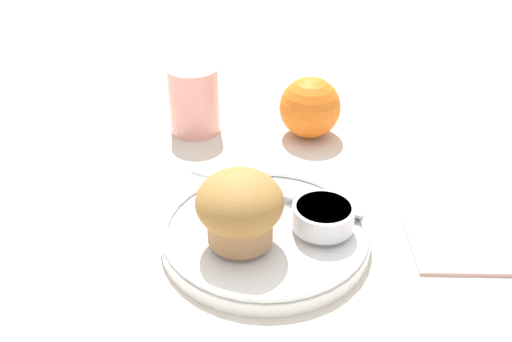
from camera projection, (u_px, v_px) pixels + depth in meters
The scene contains 9 objects.
ground_plane at pixel (274, 241), 0.56m from camera, with size 3.00×3.00×0.00m, color beige.
plate at pixel (265, 236), 0.55m from camera, with size 0.20×0.20×0.02m.
muffin at pixel (240, 208), 0.51m from camera, with size 0.08×0.08×0.07m.
cream_ramekin at pixel (323, 214), 0.54m from camera, with size 0.06×0.06×0.02m.
berry_pair at pixel (253, 200), 0.57m from camera, with size 0.03×0.01×0.01m.
butter_knife at pixel (272, 190), 0.60m from camera, with size 0.18×0.09×0.00m.
orange_fruit at pixel (310, 107), 0.73m from camera, with size 0.08×0.08×0.08m.
juice_glass at pixel (194, 100), 0.73m from camera, with size 0.07×0.07×0.09m.
folded_napkin at pixel (486, 246), 0.55m from camera, with size 0.14×0.08×0.01m.
Camera 1 is at (-0.01, -0.44, 0.36)m, focal length 40.00 mm.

